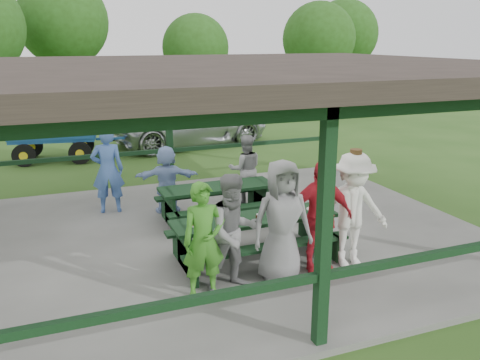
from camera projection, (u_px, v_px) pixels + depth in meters
name	position (u px, v px, depth m)	size (l,w,h in m)	color
ground	(219.00, 240.00, 9.77)	(90.00, 90.00, 0.00)	#2B5119
concrete_slab	(219.00, 238.00, 9.76)	(10.00, 8.00, 0.10)	slate
pavilion_structure	(217.00, 73.00, 8.91)	(10.60, 8.60, 3.24)	black
picnic_table_near	(255.00, 232.00, 8.62)	(2.83, 1.39, 0.75)	black
picnic_table_far	(217.00, 199.00, 10.42)	(2.34, 1.39, 0.75)	black
table_setting	(267.00, 213.00, 8.64)	(2.38, 0.45, 0.10)	white
contestant_green	(204.00, 241.00, 7.25)	(0.63, 0.41, 1.73)	#3E8C26
contestant_grey_left	(235.00, 233.00, 7.46)	(0.87, 0.68, 1.79)	gray
contestant_grey_mid	(282.00, 222.00, 7.71)	(0.94, 0.61, 1.93)	gray
contestant_red	(319.00, 217.00, 8.04)	(1.08, 0.45, 1.85)	red
contestant_white_fedora	(352.00, 210.00, 8.24)	(1.31, 0.86, 1.97)	white
spectator_lblue	(167.00, 179.00, 10.91)	(1.36, 0.43, 1.47)	#8FABDD
spectator_blue	(108.00, 170.00, 10.84)	(0.68, 0.45, 1.87)	#476DB8
spectator_grey	(245.00, 169.00, 11.49)	(0.77, 0.60, 1.58)	gray
pickup_truck	(191.00, 123.00, 18.37)	(2.61, 5.67, 1.57)	silver
farm_trailer	(55.00, 142.00, 16.00)	(3.52, 1.87, 1.22)	#194B8E
tree_left	(63.00, 22.00, 24.03)	(4.25, 4.25, 6.64)	#362015
tree_mid	(196.00, 48.00, 23.89)	(3.13, 3.13, 4.88)	#362015
tree_right	(319.00, 39.00, 24.47)	(3.50, 3.50, 5.47)	#362015
tree_far_right	(344.00, 34.00, 27.96)	(3.74, 3.74, 5.84)	#362015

